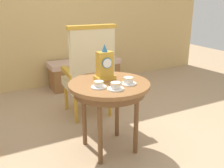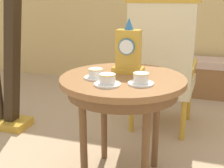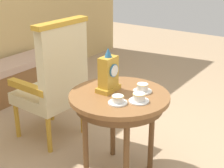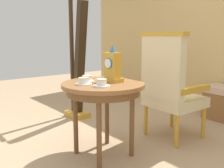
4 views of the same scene
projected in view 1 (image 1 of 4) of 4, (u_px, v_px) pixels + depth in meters
The scene contains 8 objects.
ground_plane at pixel (117, 148), 2.56m from camera, with size 10.00×10.00×0.00m, color tan.
side_table at pixel (109, 91), 2.37m from camera, with size 0.75×0.75×0.69m.
teacup_left at pixel (99, 85), 2.21m from camera, with size 0.14×0.14×0.06m.
teacup_right at pixel (116, 86), 2.17m from camera, with size 0.15×0.15×0.06m.
teacup_center at pixel (129, 81), 2.30m from camera, with size 0.14×0.14×0.06m.
mantel_clock at pixel (105, 66), 2.39m from camera, with size 0.19×0.11×0.34m.
armchair at pixel (89, 71), 3.08m from camera, with size 0.57×0.56×1.14m.
window_bench at pixel (85, 73), 4.32m from camera, with size 1.19×0.40×0.44m.
Camera 1 is at (-1.08, -1.94, 1.43)m, focal length 41.30 mm.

